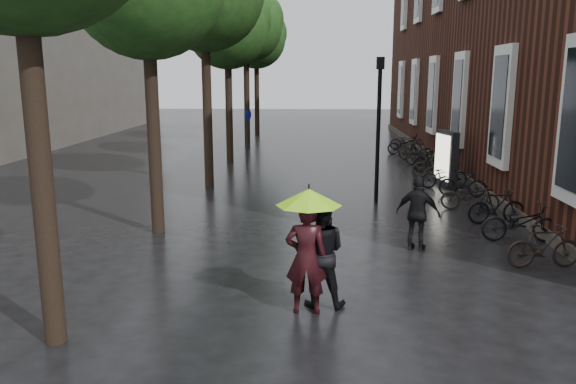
# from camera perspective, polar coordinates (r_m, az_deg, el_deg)

# --- Properties ---
(ground) EXTENTS (120.00, 120.00, 0.00)m
(ground) POSITION_cam_1_polar(r_m,az_deg,el_deg) (7.71, 3.58, -18.87)
(ground) COLOR black
(brick_building) EXTENTS (10.20, 33.20, 12.00)m
(brick_building) POSITION_cam_1_polar(r_m,az_deg,el_deg) (28.24, 25.69, 14.87)
(brick_building) COLOR #38160F
(brick_building) RESTS_ON ground
(street_trees) EXTENTS (4.33, 34.03, 8.91)m
(street_trees) POSITION_cam_1_polar(r_m,az_deg,el_deg) (23.00, -7.29, 17.73)
(street_trees) COLOR black
(street_trees) RESTS_ON ground
(person_burgundy) EXTENTS (0.70, 0.46, 1.91)m
(person_burgundy) POSITION_cam_1_polar(r_m,az_deg,el_deg) (9.37, 1.85, -6.71)
(person_burgundy) COLOR black
(person_burgundy) RESTS_ON ground
(person_black) EXTENTS (0.99, 0.80, 1.91)m
(person_black) POSITION_cam_1_polar(r_m,az_deg,el_deg) (9.65, 3.23, -6.16)
(person_black) COLOR black
(person_black) RESTS_ON ground
(lime_umbrella) EXTENTS (1.10, 1.10, 1.63)m
(lime_umbrella) POSITION_cam_1_polar(r_m,az_deg,el_deg) (9.25, 2.13, -0.52)
(lime_umbrella) COLOR black
(lime_umbrella) RESTS_ON ground
(pedestrian_walking) EXTENTS (1.09, 0.80, 1.72)m
(pedestrian_walking) POSITION_cam_1_polar(r_m,az_deg,el_deg) (13.05, 13.06, -2.12)
(pedestrian_walking) COLOR black
(pedestrian_walking) RESTS_ON ground
(parked_bicycles) EXTENTS (2.24, 19.39, 0.99)m
(parked_bicycles) POSITION_cam_1_polar(r_m,az_deg,el_deg) (21.96, 15.24, 2.32)
(parked_bicycles) COLOR black
(parked_bicycles) RESTS_ON ground
(ad_lightbox) EXTENTS (0.30, 1.31, 1.98)m
(ad_lightbox) POSITION_cam_1_polar(r_m,az_deg,el_deg) (20.92, 15.76, 3.30)
(ad_lightbox) COLOR black
(ad_lightbox) RESTS_ON ground
(lamp_post) EXTENTS (0.23, 0.23, 4.46)m
(lamp_post) POSITION_cam_1_polar(r_m,az_deg,el_deg) (17.52, 9.20, 7.66)
(lamp_post) COLOR black
(lamp_post) RESTS_ON ground
(cycle_sign) EXTENTS (0.13, 0.45, 2.48)m
(cycle_sign) POSITION_cam_1_polar(r_m,az_deg,el_deg) (24.32, -4.15, 6.38)
(cycle_sign) COLOR #262628
(cycle_sign) RESTS_ON ground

